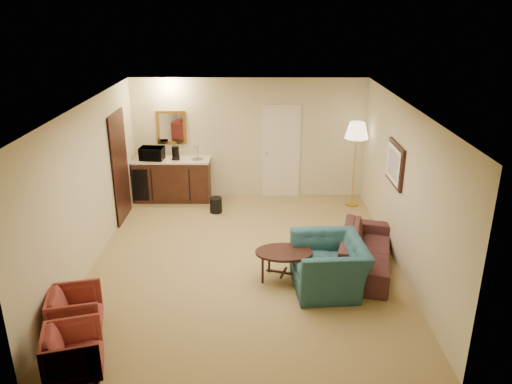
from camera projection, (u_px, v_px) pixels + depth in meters
ground at (246, 258)px, 8.41m from camera, size 6.00×6.00×0.00m
room_walls at (241, 148)px, 8.52m from camera, size 5.02×6.01×2.61m
wetbar_cabinet at (173, 180)px, 10.80m from camera, size 1.64×0.58×0.92m
sofa at (366, 245)px, 8.03m from camera, size 1.06×2.07×0.78m
teal_armchair at (329, 257)px, 7.38m from camera, size 0.86×1.23×1.02m
rose_chair_near at (76, 309)px, 6.43m from camera, size 0.74×0.77×0.66m
rose_chair_far at (73, 350)px, 5.68m from camera, size 0.74×0.77×0.65m
coffee_table at (284, 266)px, 7.66m from camera, size 1.02×0.83×0.50m
floor_lamp at (354, 165)px, 10.33m from camera, size 0.62×0.62×1.81m
waste_bin at (216, 205)px, 10.23m from camera, size 0.27×0.27×0.32m
microwave at (152, 152)px, 10.55m from camera, size 0.52×0.32×0.34m
coffee_maker at (176, 153)px, 10.56m from camera, size 0.20×0.20×0.29m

